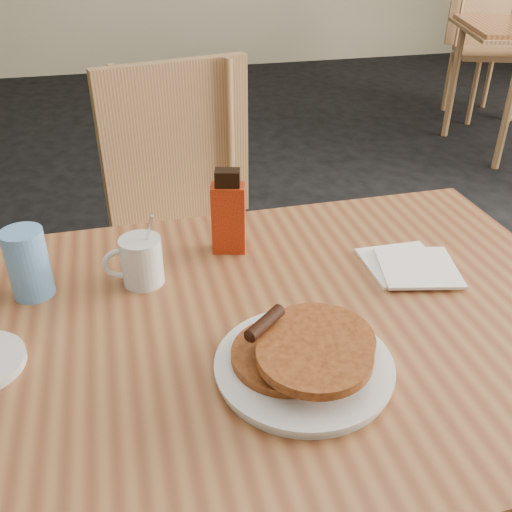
{
  "coord_description": "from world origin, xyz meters",
  "views": [
    {
      "loc": [
        -0.21,
        -0.77,
        1.33
      ],
      "look_at": [
        -0.02,
        0.03,
        0.83
      ],
      "focal_mm": 40.0,
      "sensor_mm": 36.0,
      "label": 1
    }
  ],
  "objects_px": {
    "chair_main_far": "(185,209)",
    "pancake_plate": "(305,359)",
    "chair_neighbor_far": "(483,35)",
    "syrup_bottle": "(228,214)",
    "main_table": "(254,343)",
    "blue_tumbler": "(28,263)",
    "coffee_mug": "(140,260)"
  },
  "relations": [
    {
      "from": "chair_neighbor_far",
      "to": "blue_tumbler",
      "type": "xyz_separation_m",
      "value": [
        -2.82,
        -2.93,
        0.25
      ]
    },
    {
      "from": "syrup_bottle",
      "to": "pancake_plate",
      "type": "bearing_deg",
      "value": -69.7
    },
    {
      "from": "coffee_mug",
      "to": "syrup_bottle",
      "type": "height_order",
      "value": "syrup_bottle"
    },
    {
      "from": "main_table",
      "to": "blue_tumbler",
      "type": "height_order",
      "value": "blue_tumbler"
    },
    {
      "from": "coffee_mug",
      "to": "blue_tumbler",
      "type": "relative_size",
      "value": 1.12
    },
    {
      "from": "chair_main_far",
      "to": "pancake_plate",
      "type": "distance_m",
      "value": 0.92
    },
    {
      "from": "chair_main_far",
      "to": "blue_tumbler",
      "type": "bearing_deg",
      "value": -132.79
    },
    {
      "from": "chair_neighbor_far",
      "to": "pancake_plate",
      "type": "height_order",
      "value": "chair_neighbor_far"
    },
    {
      "from": "main_table",
      "to": "coffee_mug",
      "type": "relative_size",
      "value": 8.89
    },
    {
      "from": "main_table",
      "to": "syrup_bottle",
      "type": "bearing_deg",
      "value": 88.13
    },
    {
      "from": "blue_tumbler",
      "to": "syrup_bottle",
      "type": "bearing_deg",
      "value": 10.45
    },
    {
      "from": "chair_main_far",
      "to": "blue_tumbler",
      "type": "distance_m",
      "value": 0.72
    },
    {
      "from": "coffee_mug",
      "to": "chair_main_far",
      "type": "bearing_deg",
      "value": 59.35
    },
    {
      "from": "chair_main_far",
      "to": "pancake_plate",
      "type": "height_order",
      "value": "chair_main_far"
    },
    {
      "from": "main_table",
      "to": "chair_main_far",
      "type": "height_order",
      "value": "chair_main_far"
    },
    {
      "from": "main_table",
      "to": "pancake_plate",
      "type": "height_order",
      "value": "pancake_plate"
    },
    {
      "from": "coffee_mug",
      "to": "pancake_plate",
      "type": "bearing_deg",
      "value": -70.96
    },
    {
      "from": "chair_main_far",
      "to": "pancake_plate",
      "type": "xyz_separation_m",
      "value": [
        0.07,
        -0.9,
        0.18
      ]
    },
    {
      "from": "main_table",
      "to": "syrup_bottle",
      "type": "distance_m",
      "value": 0.27
    },
    {
      "from": "syrup_bottle",
      "to": "chair_main_far",
      "type": "bearing_deg",
      "value": 107.9
    },
    {
      "from": "pancake_plate",
      "to": "coffee_mug",
      "type": "height_order",
      "value": "coffee_mug"
    },
    {
      "from": "coffee_mug",
      "to": "syrup_bottle",
      "type": "distance_m",
      "value": 0.2
    },
    {
      "from": "chair_main_far",
      "to": "blue_tumbler",
      "type": "relative_size",
      "value": 7.83
    },
    {
      "from": "chair_main_far",
      "to": "chair_neighbor_far",
      "type": "height_order",
      "value": "chair_main_far"
    },
    {
      "from": "main_table",
      "to": "syrup_bottle",
      "type": "height_order",
      "value": "syrup_bottle"
    },
    {
      "from": "chair_neighbor_far",
      "to": "syrup_bottle",
      "type": "relative_size",
      "value": 5.5
    },
    {
      "from": "pancake_plate",
      "to": "chair_main_far",
      "type": "bearing_deg",
      "value": 94.17
    },
    {
      "from": "pancake_plate",
      "to": "blue_tumbler",
      "type": "relative_size",
      "value": 2.1
    },
    {
      "from": "main_table",
      "to": "chair_neighbor_far",
      "type": "xyz_separation_m",
      "value": [
        2.46,
        3.1,
        -0.15
      ]
    },
    {
      "from": "chair_neighbor_far",
      "to": "blue_tumbler",
      "type": "relative_size",
      "value": 7.48
    },
    {
      "from": "syrup_bottle",
      "to": "blue_tumbler",
      "type": "bearing_deg",
      "value": -154.82
    },
    {
      "from": "syrup_bottle",
      "to": "blue_tumbler",
      "type": "height_order",
      "value": "syrup_bottle"
    }
  ]
}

